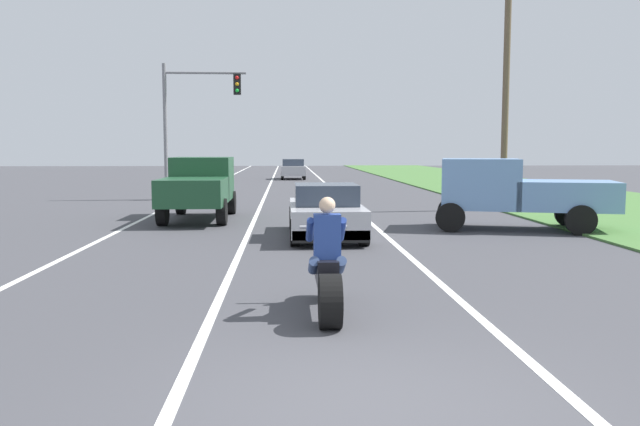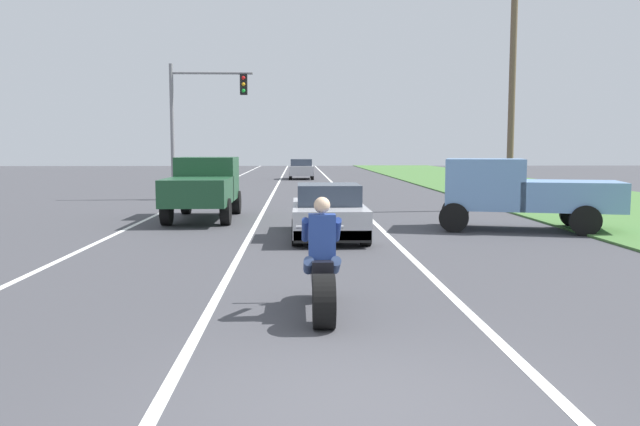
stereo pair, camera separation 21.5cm
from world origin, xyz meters
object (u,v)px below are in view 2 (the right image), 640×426
pickup_truck_left_lane_dark_green (204,185)px  pickup_truck_right_shoulder_light_blue (519,190)px  distant_car_far_ahead (301,169)px  sports_car_silver (328,213)px  motorcycle_with_rider (322,273)px  traffic_light_mast_near (196,111)px

pickup_truck_left_lane_dark_green → pickup_truck_right_shoulder_light_blue: size_ratio=0.93×
distant_car_far_ahead → pickup_truck_right_shoulder_light_blue: bearing=-79.1°
pickup_truck_right_shoulder_light_blue → distant_car_far_ahead: bearing=100.9°
distant_car_far_ahead → sports_car_silver: bearing=-89.1°
motorcycle_with_rider → pickup_truck_left_lane_dark_green: bearing=105.4°
motorcycle_with_rider → distant_car_far_ahead: size_ratio=0.55×
pickup_truck_left_lane_dark_green → pickup_truck_right_shoulder_light_blue: 9.64m
motorcycle_with_rider → pickup_truck_right_shoulder_light_blue: bearing=57.2°
pickup_truck_left_lane_dark_green → traffic_light_mast_near: 8.95m
motorcycle_with_rider → pickup_truck_left_lane_dark_green: pickup_truck_left_lane_dark_green is taller
motorcycle_with_rider → pickup_truck_left_lane_dark_green: size_ratio=0.46×
sports_car_silver → traffic_light_mast_near: size_ratio=0.72×
motorcycle_with_rider → pickup_truck_left_lane_dark_green: 12.53m
sports_car_silver → distant_car_far_ahead: distant_car_far_ahead is taller
motorcycle_with_rider → pickup_truck_right_shoulder_light_blue: (5.83, 9.03, 0.51)m
sports_car_silver → motorcycle_with_rider: bearing=-93.4°
pickup_truck_right_shoulder_light_blue → pickup_truck_left_lane_dark_green: bearing=161.6°
motorcycle_with_rider → sports_car_silver: 7.80m
motorcycle_with_rider → pickup_truck_right_shoulder_light_blue: 10.76m
pickup_truck_left_lane_dark_green → distant_car_far_ahead: size_ratio=1.20×
pickup_truck_right_shoulder_light_blue → traffic_light_mast_near: bearing=133.0°
traffic_light_mast_near → distant_car_far_ahead: (4.79, 18.99, -3.16)m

